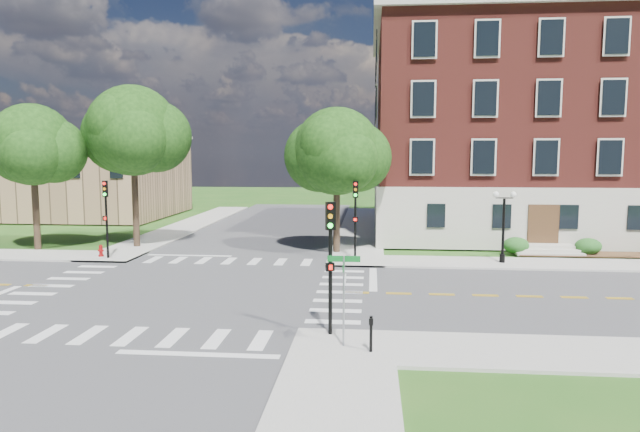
# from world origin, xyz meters

# --- Properties ---
(ground) EXTENTS (160.00, 160.00, 0.00)m
(ground) POSITION_xyz_m (0.00, 0.00, 0.00)
(ground) COLOR #215317
(ground) RESTS_ON ground
(road_ew) EXTENTS (90.00, 12.00, 0.01)m
(road_ew) POSITION_xyz_m (0.00, 0.00, 0.01)
(road_ew) COLOR #3D3D3F
(road_ew) RESTS_ON ground
(road_ns) EXTENTS (12.00, 90.00, 0.01)m
(road_ns) POSITION_xyz_m (0.00, 0.00, 0.01)
(road_ns) COLOR #3D3D3F
(road_ns) RESTS_ON ground
(sidewalk_ne) EXTENTS (34.00, 34.00, 0.12)m
(sidewalk_ne) POSITION_xyz_m (15.38, 15.38, 0.06)
(sidewalk_ne) COLOR #9E9B93
(sidewalk_ne) RESTS_ON ground
(sidewalk_nw) EXTENTS (34.00, 34.00, 0.12)m
(sidewalk_nw) POSITION_xyz_m (-15.38, 15.38, 0.06)
(sidewalk_nw) COLOR #9E9B93
(sidewalk_nw) RESTS_ON ground
(crosswalk_east) EXTENTS (2.20, 10.20, 0.02)m
(crosswalk_east) POSITION_xyz_m (7.20, 0.00, 0.00)
(crosswalk_east) COLOR silver
(crosswalk_east) RESTS_ON ground
(stop_bar_east) EXTENTS (0.40, 5.50, 0.00)m
(stop_bar_east) POSITION_xyz_m (8.80, 3.00, 0.00)
(stop_bar_east) COLOR silver
(stop_bar_east) RESTS_ON ground
(main_building) EXTENTS (30.60, 22.40, 16.50)m
(main_building) POSITION_xyz_m (24.00, 21.99, 8.34)
(main_building) COLOR #B4AC9F
(main_building) RESTS_ON ground
(secondary_building) EXTENTS (20.40, 15.40, 8.30)m
(secondary_building) POSITION_xyz_m (-22.00, 30.00, 4.28)
(secondary_building) COLOR #836448
(secondary_building) RESTS_ON ground
(tree_b) EXTENTS (5.42, 5.42, 9.74)m
(tree_b) POSITION_xyz_m (-13.77, 9.62, 7.12)
(tree_b) COLOR black
(tree_b) RESTS_ON ground
(tree_c) EXTENTS (6.19, 6.19, 11.09)m
(tree_c) POSITION_xyz_m (-7.63, 11.45, 8.09)
(tree_c) COLOR black
(tree_c) RESTS_ON ground
(tree_d) EXTENTS (5.69, 5.69, 9.43)m
(tree_d) POSITION_xyz_m (6.40, 10.51, 6.69)
(tree_d) COLOR black
(tree_d) RESTS_ON ground
(traffic_signal_se) EXTENTS (0.38, 0.46, 4.80)m
(traffic_signal_se) POSITION_xyz_m (7.23, -6.62, 3.19)
(traffic_signal_se) COLOR black
(traffic_signal_se) RESTS_ON ground
(traffic_signal_ne) EXTENTS (0.34, 0.38, 4.80)m
(traffic_signal_ne) POSITION_xyz_m (7.71, 7.74, 3.19)
(traffic_signal_ne) COLOR black
(traffic_signal_ne) RESTS_ON ground
(traffic_signal_nw) EXTENTS (0.38, 0.44, 4.80)m
(traffic_signal_nw) POSITION_xyz_m (-7.59, 6.97, 3.19)
(traffic_signal_nw) COLOR black
(traffic_signal_nw) RESTS_ON ground
(twin_lamp_west) EXTENTS (1.36, 0.36, 4.23)m
(twin_lamp_west) POSITION_xyz_m (16.47, 7.73, 2.52)
(twin_lamp_west) COLOR black
(twin_lamp_west) RESTS_ON ground
(street_sign_pole) EXTENTS (1.10, 1.10, 3.10)m
(street_sign_pole) POSITION_xyz_m (7.78, -7.83, 2.31)
(street_sign_pole) COLOR gray
(street_sign_pole) RESTS_ON ground
(push_button_post) EXTENTS (0.14, 0.21, 1.20)m
(push_button_post) POSITION_xyz_m (8.70, -8.34, 0.80)
(push_button_post) COLOR black
(push_button_post) RESTS_ON ground
(fire_hydrant) EXTENTS (0.35, 0.35, 0.75)m
(fire_hydrant) POSITION_xyz_m (-8.27, 7.44, 0.46)
(fire_hydrant) COLOR maroon
(fire_hydrant) RESTS_ON ground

